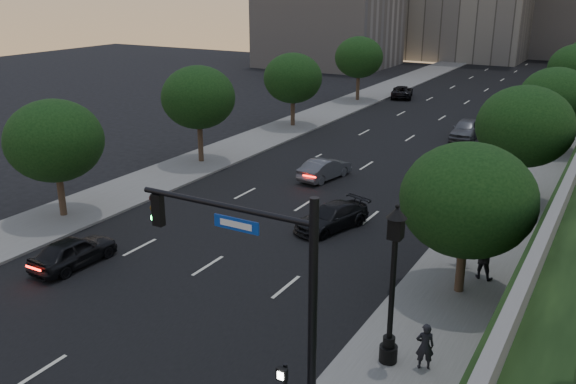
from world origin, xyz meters
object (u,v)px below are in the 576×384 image
Objects in this scene: sedan_near_left at (74,251)px; pedestrian_b at (484,257)px; sedan_far_left at (402,92)px; sedan_far_right at (466,129)px; pedestrian_a at (425,346)px; pedestrian_c at (463,246)px; sedan_mid_left at (325,169)px; traffic_signal_mast at (276,309)px; sedan_near_right at (332,217)px; street_lamp at (392,293)px.

pedestrian_b reaches higher than sedan_near_left.
sedan_far_left is 18.67m from sedan_far_right.
pedestrian_c is (-0.94, 8.19, 0.09)m from pedestrian_a.
pedestrian_b is at bearing 152.01° from sedan_mid_left.
sedan_near_right is (-5.01, 13.86, -3.04)m from traffic_signal_mast.
sedan_near_right is (-6.74, 9.67, -2.00)m from street_lamp.
pedestrian_c is (6.93, -1.27, 0.40)m from sedan_near_right.
traffic_signal_mast is 1.25× the size of street_lamp.
pedestrian_a is (2.86, 4.40, -2.72)m from traffic_signal_mast.
sedan_far_left is 2.63× the size of pedestrian_c.
sedan_near_right is 0.93× the size of sedan_far_right.
pedestrian_b is (1.27, 7.59, -1.53)m from street_lamp.
sedan_far_right is 25.42m from pedestrian_b.
sedan_near_right is at bearing -11.30° from pedestrian_b.
pedestrian_a is at bearing 135.25° from sedan_mid_left.
street_lamp is 1.39× the size of sedan_near_left.
sedan_mid_left is 2.31× the size of pedestrian_c.
pedestrian_b reaches higher than pedestrian_c.
sedan_mid_left is 15.96m from sedan_far_right.
street_lamp is 8.55m from pedestrian_c.
sedan_far_right is 32.56m from pedestrian_a.
street_lamp is 1.28× the size of sedan_near_right.
pedestrian_a is 0.90× the size of pedestrian_c.
pedestrian_b reaches higher than sedan_far_left.
pedestrian_b is (3.00, 11.78, -2.57)m from traffic_signal_mast.
pedestrian_a is 0.84× the size of pedestrian_b.
street_lamp is at bearing -81.06° from sedan_far_right.
traffic_signal_mast is 5.91m from pedestrian_a.
sedan_near_left is at bearing 161.63° from traffic_signal_mast.
street_lamp reaches higher than pedestrian_b.
street_lamp reaches higher than sedan_mid_left.
traffic_signal_mast is 1.73× the size of sedan_near_left.
pedestrian_b is at bearing -115.60° from pedestrian_a.
sedan_near_right is 2.46× the size of pedestrian_c.
pedestrian_a reaches higher than sedan_near_right.
sedan_mid_left is at bearing -79.12° from pedestrian_a.
pedestrian_b is 1.35m from pedestrian_c.
sedan_far_left is (-5.71, 30.34, -0.03)m from sedan_mid_left.
sedan_mid_left is 2.57× the size of pedestrian_a.
sedan_far_right reaches higher than sedan_near_right.
traffic_signal_mast is at bearing -52.28° from sedan_near_right.
sedan_mid_left is 15.23m from pedestrian_b.
sedan_mid_left is 20.51m from pedestrian_a.
sedan_mid_left reaches higher than sedan_far_left.
pedestrian_a is at bearing -79.04° from sedan_far_right.
pedestrian_b is (6.93, -24.46, 0.30)m from sedan_far_right.
sedan_far_right is (10.81, -15.22, 0.16)m from sedan_far_left.
traffic_signal_mast is at bearing 78.96° from pedestrian_b.
sedan_far_left is at bearing 109.21° from street_lamp.
pedestrian_c is at bearing -107.98° from pedestrian_a.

